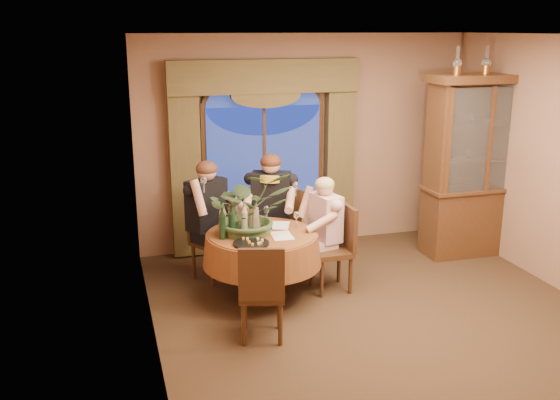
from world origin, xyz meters
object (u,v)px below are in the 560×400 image
object	(u,v)px
person_pink	(325,232)
wine_bottle_0	(244,219)
chair_back	(214,240)
china_cabinet	(477,166)
oil_lamp_left	(458,60)
dining_table	(262,266)
chair_right	(331,249)
oil_lamp_right	(515,59)
person_back	(207,220)
person_scarf	(271,212)
chair_back_right	(281,232)
wine_bottle_2	(223,218)
wine_bottle_1	(232,221)
chair_front_left	(262,290)
stoneware_vase	(254,219)
olive_bowl	(265,231)
wine_bottle_3	(222,224)
centerpiece_plant	(249,179)
oil_lamp_center	(487,60)

from	to	relation	value
person_pink	wine_bottle_0	bearing A→B (deg)	86.64
chair_back	china_cabinet	bearing A→B (deg)	148.87
oil_lamp_left	dining_table	bearing A→B (deg)	-165.86
chair_right	oil_lamp_right	bearing A→B (deg)	-76.85
wine_bottle_0	person_back	bearing A→B (deg)	111.70
chair_back	person_back	bearing A→B (deg)	-63.74
oil_lamp_right	chair_right	distance (m)	3.37
chair_back	wine_bottle_0	world-z (taller)	wine_bottle_0
wine_bottle_0	person_scarf	bearing A→B (deg)	56.90
china_cabinet	oil_lamp_right	size ratio (longest dim) A/B	6.81
chair_back_right	wine_bottle_2	distance (m)	1.14
chair_back	wine_bottle_1	size ratio (longest dim) A/B	2.91
chair_front_left	wine_bottle_0	distance (m)	0.99
chair_front_left	china_cabinet	bearing A→B (deg)	39.87
stoneware_vase	wine_bottle_0	size ratio (longest dim) A/B	0.77
chair_right	wine_bottle_0	distance (m)	1.07
chair_back_right	olive_bowl	distance (m)	0.91
china_cabinet	stoneware_vase	distance (m)	3.14
chair_right	wine_bottle_2	size ratio (longest dim) A/B	2.91
oil_lamp_right	wine_bottle_2	size ratio (longest dim) A/B	1.03
wine_bottle_3	chair_back_right	bearing A→B (deg)	43.32
stoneware_vase	centerpiece_plant	xyz separation A→B (m)	(-0.06, -0.03, 0.46)
chair_back_right	wine_bottle_0	distance (m)	1.05
chair_front_left	person_pink	world-z (taller)	person_pink
dining_table	person_back	bearing A→B (deg)	122.85
oil_lamp_center	wine_bottle_2	xyz separation A→B (m)	(-3.42, -0.55, -1.57)
oil_lamp_left	oil_lamp_right	distance (m)	0.81
oil_lamp_left	chair_front_left	size ratio (longest dim) A/B	0.35
china_cabinet	wine_bottle_0	size ratio (longest dim) A/B	7.02
centerpiece_plant	wine_bottle_1	distance (m)	0.48
person_scarf	wine_bottle_1	xyz separation A→B (m)	(-0.65, -0.80, 0.19)
oil_lamp_left	stoneware_vase	distance (m)	3.17
chair_back_right	person_back	world-z (taller)	person_back
chair_back	wine_bottle_2	world-z (taller)	wine_bottle_2
person_scarf	centerpiece_plant	xyz separation A→B (m)	(-0.44, -0.72, 0.61)
china_cabinet	stoneware_vase	world-z (taller)	china_cabinet
oil_lamp_left	oil_lamp_right	world-z (taller)	same
oil_lamp_right	person_scarf	xyz separation A→B (m)	(-3.10, 0.14, -1.76)
oil_lamp_right	stoneware_vase	distance (m)	3.87
dining_table	oil_lamp_right	distance (m)	4.07
centerpiece_plant	oil_lamp_center	bearing A→B (deg)	10.51
person_back	olive_bowl	bearing A→B (deg)	90.96
wine_bottle_0	wine_bottle_3	distance (m)	0.27
wine_bottle_1	dining_table	bearing A→B (deg)	0.95
dining_table	oil_lamp_left	size ratio (longest dim) A/B	3.77
centerpiece_plant	wine_bottle_2	bearing A→B (deg)	172.89
person_scarf	chair_right	bearing A→B (deg)	143.15
person_back	centerpiece_plant	xyz separation A→B (m)	(0.35, -0.65, 0.62)
chair_back_right	person_pink	size ratio (longest dim) A/B	0.75
person_back	stoneware_vase	distance (m)	0.76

